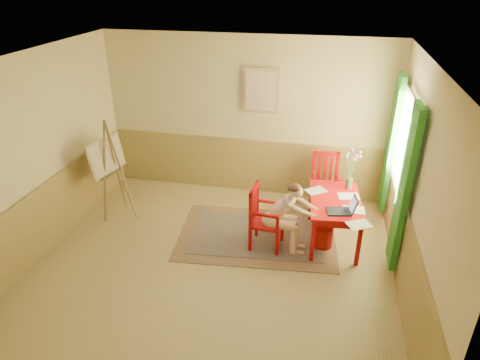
% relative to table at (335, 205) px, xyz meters
% --- Properties ---
extents(room, '(5.04, 4.54, 2.84)m').
position_rel_table_xyz_m(room, '(-1.61, -0.86, 0.77)').
color(room, tan).
rests_on(room, ground).
extents(wainscot, '(5.00, 4.50, 1.00)m').
position_rel_table_xyz_m(wainscot, '(-1.61, -0.07, -0.13)').
color(wainscot, '#A2894A').
rests_on(wainscot, room).
extents(window, '(0.12, 2.01, 2.20)m').
position_rel_table_xyz_m(window, '(0.81, 0.24, 0.71)').
color(window, white).
rests_on(window, room).
extents(wall_portrait, '(0.60, 0.05, 0.76)m').
position_rel_table_xyz_m(wall_portrait, '(-1.36, 1.34, 1.27)').
color(wall_portrait, tan).
rests_on(wall_portrait, room).
extents(rug, '(2.54, 1.82, 0.02)m').
position_rel_table_xyz_m(rug, '(-1.13, -0.11, -0.62)').
color(rug, '#8C7251').
rests_on(rug, room).
extents(table, '(0.81, 1.25, 0.72)m').
position_rel_table_xyz_m(table, '(0.00, 0.00, 0.00)').
color(table, '#B60607').
rests_on(table, room).
extents(chair_left, '(0.48, 0.46, 0.97)m').
position_rel_table_xyz_m(chair_left, '(-1.00, -0.34, -0.14)').
color(chair_left, '#B60607').
rests_on(chair_left, room).
extents(chair_back, '(0.49, 0.51, 1.00)m').
position_rel_table_xyz_m(chair_back, '(-0.17, 0.94, -0.13)').
color(chair_back, '#B60607').
rests_on(chair_back, room).
extents(figure, '(0.83, 0.37, 1.11)m').
position_rel_table_xyz_m(figure, '(-0.69, -0.38, -0.02)').
color(figure, beige).
rests_on(figure, room).
extents(laptop, '(0.43, 0.30, 0.24)m').
position_rel_table_xyz_m(laptop, '(0.11, -0.34, 0.14)').
color(laptop, '#1E2338').
rests_on(laptop, table).
extents(papers, '(0.98, 1.19, 0.00)m').
position_rel_table_xyz_m(papers, '(0.11, -0.13, 0.09)').
color(papers, white).
rests_on(papers, table).
extents(vase, '(0.28, 0.31, 0.62)m').
position_rel_table_xyz_m(vase, '(0.19, 0.42, 0.37)').
color(vase, '#3F724C').
rests_on(vase, table).
extents(wastebasket, '(0.34, 0.34, 0.33)m').
position_rel_table_xyz_m(wastebasket, '(-0.14, -0.16, -0.46)').
color(wastebasket, '#B80F0D').
rests_on(wastebasket, room).
extents(easel, '(0.62, 0.75, 1.68)m').
position_rel_table_xyz_m(easel, '(-3.57, 0.04, 0.36)').
color(easel, olive).
rests_on(easel, room).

